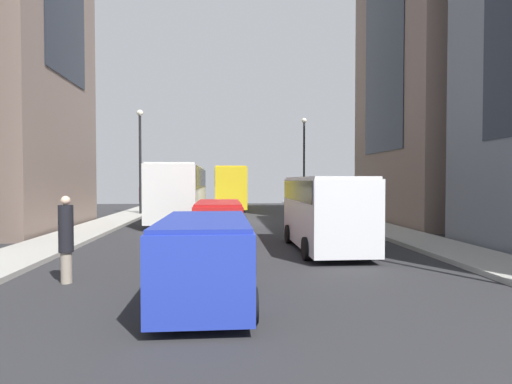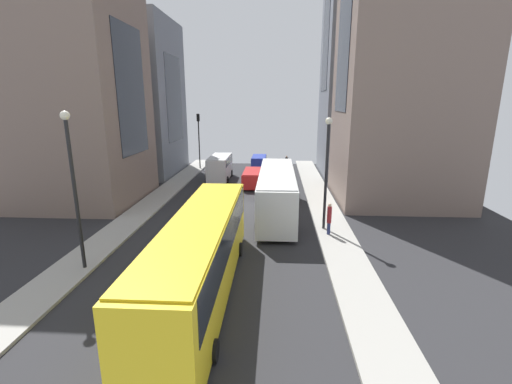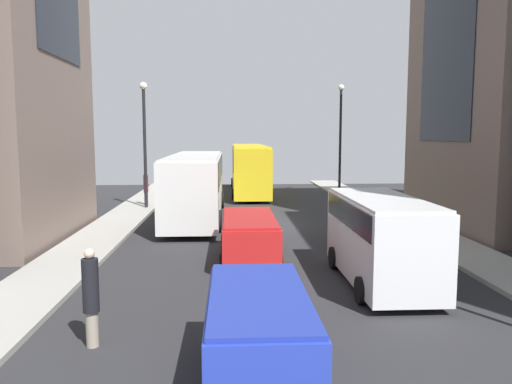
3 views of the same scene
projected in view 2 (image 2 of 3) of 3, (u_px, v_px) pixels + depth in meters
The scene contains 19 objects.
ground_plane at pixel (236, 206), 29.16m from camera, with size 40.49×40.49×0.00m, color #28282B.
sidewalk_west at pixel (323, 206), 28.74m from camera, with size 2.31×44.00×0.15m, color #9E9B93.
sidewalk_east at pixel (152, 203), 29.54m from camera, with size 2.31×44.00×0.15m, color #9E9B93.
lane_stripe_0 at pixel (253, 162), 49.46m from camera, with size 0.16×2.00×0.01m, color yellow.
lane_stripe_1 at pixel (247, 178), 39.31m from camera, with size 0.16×2.00×0.01m, color yellow.
lane_stripe_2 at pixel (236, 206), 29.16m from camera, with size 0.16×2.00×0.01m, color yellow.
lane_stripe_3 at pixel (214, 262), 19.01m from camera, with size 0.16×2.00×0.01m, color yellow.
building_east_0 at pixel (148, 99), 40.32m from camera, with size 6.07×10.67×17.08m.
building_east_1 at pixel (71, 91), 28.61m from camera, with size 10.05×9.98×18.20m.
city_bus_white at pixel (277, 189), 26.43m from camera, with size 2.80×12.05×3.35m.
streetcar_yellow at pixel (201, 250), 15.31m from camera, with size 2.70×13.30×3.59m.
delivery_van_white at pixel (220, 166), 38.44m from camera, with size 2.26×5.62×2.58m.
car_blue_0 at pixel (259, 162), 44.08m from camera, with size 1.91×4.01×1.70m.
car_red_1 at pixel (253, 177), 35.60m from camera, with size 2.01×4.72×1.58m.
pedestrian_crossing_mid at pixel (329, 218), 22.28m from camera, with size 0.28×0.28×2.03m.
pedestrian_walking_far at pixel (286, 164), 42.06m from camera, with size 0.34×0.34×2.09m.
traffic_light_near_corner at pixel (199, 131), 43.47m from camera, with size 0.32×0.44×6.68m.
streetlamp_near at pixel (73, 177), 16.91m from camera, with size 0.44×0.44×7.79m.
streetlamp_far at pixel (327, 163), 22.47m from camera, with size 0.44×0.44×7.23m.
Camera 2 is at (-3.25, 27.81, 8.38)m, focal length 24.90 mm.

